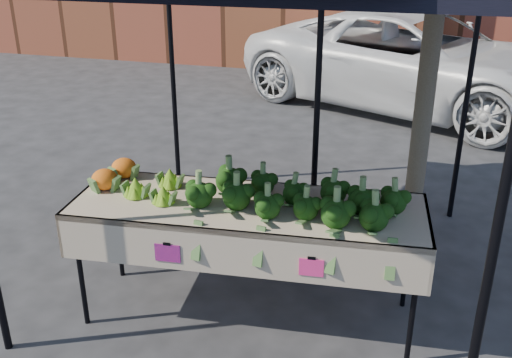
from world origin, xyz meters
The scene contains 7 objects.
ground centered at (0.00, 0.00, 0.00)m, with size 90.00×90.00×0.00m, color #262628.
table centered at (-0.20, 0.13, 0.45)m, with size 2.47×1.03×0.90m.
canopy centered at (-0.20, 0.77, 1.37)m, with size 3.16×3.16×2.74m, color black, non-canonical shape.
broccoli_heap centered at (0.12, 0.16, 1.02)m, with size 1.45×0.55×0.24m, color black.
romanesco_cluster centered at (-0.87, 0.12, 0.99)m, with size 0.41×0.45×0.18m, color #74B327.
cauliflower_pair centered at (-1.24, 0.20, 0.98)m, with size 0.21×0.41×0.16m, color orange.
street_tree centered at (0.87, 1.21, 2.09)m, with size 2.12×2.12×4.18m, color #1E4C14, non-canonical shape.
Camera 1 is at (0.84, -3.24, 2.60)m, focal length 40.63 mm.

